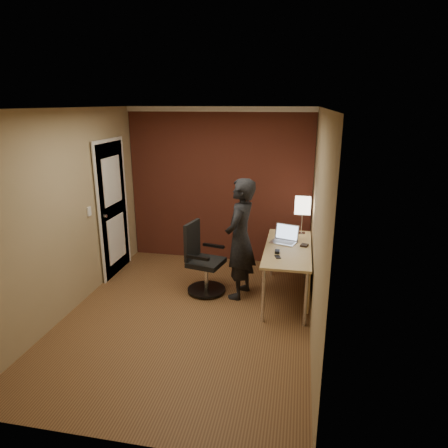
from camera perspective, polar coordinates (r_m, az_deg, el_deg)
The scene contains 9 objects.
room at distance 6.16m, azimuth -3.95°, elevation 5.81°, with size 4.00×4.00×4.00m.
desk at distance 5.37m, azimuth 9.86°, elevation -4.63°, with size 0.60×1.50×0.73m.
desk_lamp at distance 5.79m, azimuth 11.18°, elevation 2.56°, with size 0.22×0.22×0.54m.
laptop at distance 5.51m, azimuth 8.73°, elevation -1.88°, with size 0.39×0.35×0.23m.
mouse at distance 5.11m, azimuth 7.61°, elevation -3.92°, with size 0.06×0.10×0.03m, color black.
phone at distance 4.98m, azimuth 7.68°, elevation -4.67°, with size 0.06×0.12×0.01m, color black.
wallet at distance 5.41m, azimuth 11.40°, elevation -2.99°, with size 0.09×0.11×0.02m, color black.
office_chair at distance 5.55m, azimuth -3.15°, elevation -5.54°, with size 0.54×0.60×0.98m.
person at distance 5.30m, azimuth 2.32°, elevation -2.17°, with size 0.60×0.39×1.64m, color black.
Camera 1 is at (1.29, -4.30, 2.56)m, focal length 32.00 mm.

